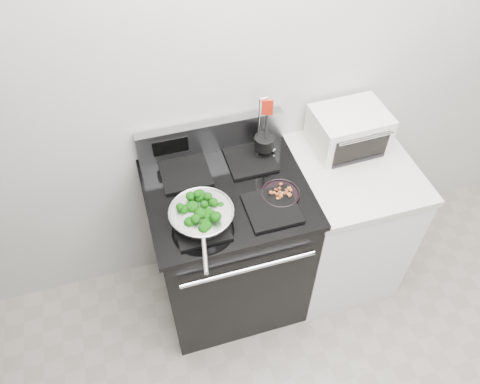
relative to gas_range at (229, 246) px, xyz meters
name	(u,v)px	position (x,y,z in m)	size (l,w,h in m)	color
back_wall	(267,71)	(0.30, 0.34, 0.86)	(4.00, 0.02, 2.70)	silver
gas_range	(229,246)	(0.00, 0.00, 0.00)	(0.79, 0.69, 1.13)	black
counter	(341,221)	(0.68, 0.00, -0.03)	(0.62, 0.68, 0.92)	white
skillet	(202,215)	(-0.16, -0.15, 0.51)	(0.30, 0.47, 0.06)	silver
broccoli_pile	(201,212)	(-0.16, -0.15, 0.53)	(0.23, 0.23, 0.08)	black
bacon_plate	(281,192)	(0.24, -0.10, 0.48)	(0.19, 0.19, 0.04)	black
utensil_holder	(264,145)	(0.25, 0.19, 0.53)	(0.12, 0.12, 0.36)	silver
toaster_oven	(349,130)	(0.71, 0.16, 0.54)	(0.38, 0.30, 0.21)	silver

